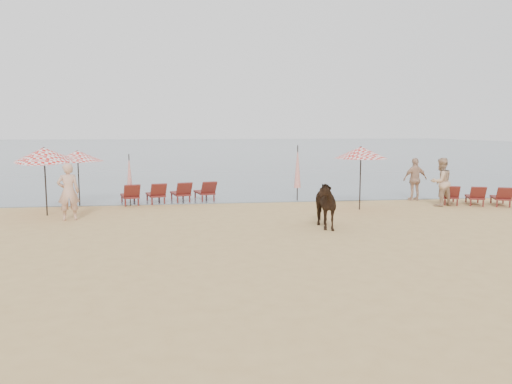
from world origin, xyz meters
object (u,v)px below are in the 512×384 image
Objects in this scene: umbrella_open_left_b at (44,154)px; beachgoer_right_a at (441,182)px; umbrella_open_left_a at (78,156)px; umbrella_closed_right at (298,167)px; cow at (321,204)px; beachgoer_right_b at (415,179)px; lounger_cluster_left at (169,193)px; lounger_cluster_right at (476,196)px; umbrella_open_right at (361,153)px; umbrella_closed_left at (129,174)px; beachgoer_left at (68,192)px.

umbrella_open_left_b reaches higher than beachgoer_right_a.
umbrella_open_left_a is 0.94× the size of umbrella_closed_right.
beachgoer_right_b reaches higher than cow.
beachgoer_right_a is at bearing -25.97° from lounger_cluster_left.
umbrella_open_left_a reaches higher than lounger_cluster_right.
lounger_cluster_left is 2.21× the size of beachgoer_right_b.
beachgoer_right_b is (3.24, 2.08, -1.28)m from umbrella_open_right.
beachgoer_right_a reaches higher than cow.
umbrella_closed_left is 1.07× the size of beachgoer_left.
beachgoer_right_b is at bearing -0.63° from umbrella_closed_left.
umbrella_open_right is 1.37× the size of cow.
cow is at bearing 17.66° from beachgoer_right_a.
lounger_cluster_right is at bearing 164.40° from beachgoer_right_a.
beachgoer_left is 14.21m from beachgoer_right_b.
umbrella_closed_right reaches higher than lounger_cluster_right.
beachgoer_right_b is (13.91, 2.93, -0.05)m from beachgoer_left.
umbrella_open_right reaches higher than cow.
umbrella_open_right is at bearing -0.92° from umbrella_open_left_b.
beachgoer_right_b is (12.20, -0.13, -0.36)m from umbrella_closed_left.
umbrella_open_left_b is 1.31× the size of beachgoer_right_a.
umbrella_closed_right is at bearing 2.43° from umbrella_open_left_a.
beachgoer_left is 1.05× the size of beachgoer_right_b.
umbrella_closed_left is at bearing -5.06° from beachgoer_right_b.
beachgoer_right_b is at bearing 38.56° from umbrella_open_right.
lounger_cluster_right is 7.41m from umbrella_closed_right.
umbrella_open_left_a is 9.09m from umbrella_closed_right.
beachgoer_right_b is at bearing -93.57° from beachgoer_right_a.
umbrella_open_right is (10.97, -2.34, 0.18)m from umbrella_open_left_a.
lounger_cluster_right is at bearing 10.31° from umbrella_open_right.
umbrella_closed_right is 5.89m from beachgoer_right_a.
lounger_cluster_left is at bearing -26.75° from beachgoer_right_a.
umbrella_open_right is 10.77m from beachgoer_left.
umbrella_closed_left is (2.73, 1.98, -0.92)m from umbrella_open_left_b.
lounger_cluster_left is 5.32m from umbrella_open_left_b.
umbrella_open_right reaches higher than umbrella_closed_right.
umbrella_closed_right is at bearing -172.18° from beachgoer_left.
umbrella_closed_right is 5.97m from cow.
cow is 7.86m from beachgoer_right_b.
umbrella_closed_right reaches higher than beachgoer_right_b.
cow is (-2.45, -3.33, -1.46)m from umbrella_open_right.
beachgoer_right_b is at bearing 7.30° from umbrella_open_left_b.
umbrella_open_left_a reaches higher than umbrella_closed_left.
umbrella_closed_left is 7.06m from umbrella_closed_right.
umbrella_open_left_a is at bearing 176.62° from umbrella_closed_left.
cow is at bearing -32.68° from umbrella_open_left_a.
beachgoer_right_b is at bearing 178.39° from beachgoer_left.
cow is at bearing 149.67° from beachgoer_left.
cow is 8.58m from beachgoer_left.
umbrella_open_left_a is 1.15× the size of beachgoer_left.
umbrella_closed_left is at bearing 171.92° from umbrella_open_right.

